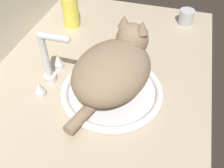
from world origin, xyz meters
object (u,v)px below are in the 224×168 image
faucet (49,64)px  metal_jar (186,17)px  cat (115,66)px  sink_basin (112,91)px  soap_pump_bottle (70,11)px

faucet → metal_jar: bearing=-38.8°
faucet → cat: (1.65, -20.44, 2.39)cm
sink_basin → soap_pump_bottle: (32.63, 26.82, 5.74)cm
sink_basin → metal_jar: (47.60, -18.42, 2.01)cm
faucet → soap_pump_bottle: size_ratio=1.02×
soap_pump_bottle → faucet: bearing=-168.1°
faucet → metal_jar: 61.27cm
sink_basin → faucet: faucet is taller
soap_pump_bottle → metal_jar: 47.80cm
sink_basin → cat: cat is taller
sink_basin → faucet: (-0.00, 19.92, 6.25)cm
cat → sink_basin: bearing=162.5°
faucet → cat: size_ratio=0.52×
sink_basin → faucet: size_ratio=1.70×
faucet → soap_pump_bottle: 33.36cm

